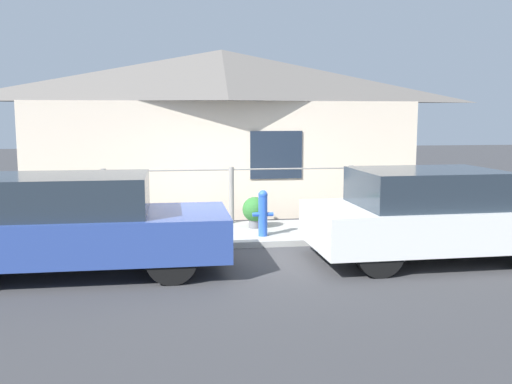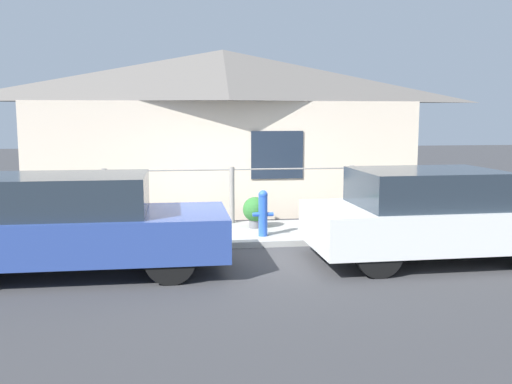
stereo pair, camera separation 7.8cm
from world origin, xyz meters
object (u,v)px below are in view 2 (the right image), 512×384
at_px(potted_plant_near_hydrant, 255,210).
at_px(car_right, 432,215).
at_px(car_left, 71,224).
at_px(fire_hydrant, 263,212).

bearing_deg(potted_plant_near_hydrant, car_right, -44.44).
bearing_deg(car_left, potted_plant_near_hydrant, 38.85).
xyz_separation_m(car_left, car_right, (5.28, -0.00, -0.00)).
bearing_deg(fire_hydrant, car_right, -34.34).
relative_size(car_left, fire_hydrant, 5.23).
bearing_deg(car_left, fire_hydrant, 28.62).
distance_m(car_right, fire_hydrant, 2.84).
height_order(car_left, potted_plant_near_hydrant, car_left).
bearing_deg(fire_hydrant, potted_plant_near_hydrant, 92.79).
distance_m(car_right, potted_plant_near_hydrant, 3.34).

